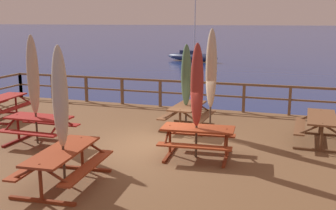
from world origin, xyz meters
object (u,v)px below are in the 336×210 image
(picnic_table_front_left, at_px, (39,124))
(patio_umbrella_tall_mid_left, at_px, (186,76))
(picnic_table_mid_right, at_px, (198,135))
(picnic_table_back_left, at_px, (3,103))
(patio_umbrella_tall_back_left, at_px, (60,98))
(picnic_table_mid_centre, at_px, (321,123))
(picnic_table_back_right, at_px, (63,159))
(patio_umbrella_short_front, at_px, (33,75))
(sailboat_distant, at_px, (192,56))
(patio_umbrella_tall_mid_right, at_px, (211,69))
(picnic_table_front_right, at_px, (187,112))
(patio_umbrella_short_back, at_px, (197,86))

(picnic_table_front_left, relative_size, patio_umbrella_tall_mid_left, 0.67)
(picnic_table_mid_right, xyz_separation_m, patio_umbrella_tall_mid_left, (-1.00, 2.51, 1.15))
(picnic_table_back_left, relative_size, patio_umbrella_tall_back_left, 0.69)
(picnic_table_front_left, height_order, picnic_table_mid_centre, same)
(picnic_table_front_left, xyz_separation_m, patio_umbrella_tall_mid_left, (3.49, 2.75, 1.15))
(picnic_table_back_right, height_order, patio_umbrella_short_front, patio_umbrella_short_front)
(picnic_table_mid_centre, xyz_separation_m, sailboat_distant, (-11.13, 28.59, -0.87))
(picnic_table_front_left, relative_size, patio_umbrella_tall_mid_right, 0.57)
(patio_umbrella_tall_mid_left, xyz_separation_m, sailboat_distant, (-7.12, 28.28, -2.01))
(picnic_table_back_left, distance_m, patio_umbrella_tall_mid_left, 6.59)
(picnic_table_front_left, bearing_deg, picnic_table_front_right, 37.97)
(picnic_table_back_left, height_order, patio_umbrella_short_back, patio_umbrella_short_back)
(picnic_table_front_left, relative_size, sailboat_distant, 0.23)
(picnic_table_mid_centre, relative_size, patio_umbrella_tall_mid_right, 0.65)
(sailboat_distant, bearing_deg, picnic_table_back_left, -88.69)
(patio_umbrella_short_back, bearing_deg, picnic_table_back_right, -131.25)
(patio_umbrella_tall_back_left, bearing_deg, picnic_table_mid_right, 48.70)
(picnic_table_front_right, height_order, patio_umbrella_tall_back_left, patio_umbrella_tall_back_left)
(picnic_table_back_left, xyz_separation_m, patio_umbrella_tall_mid_left, (6.46, 0.67, 1.14))
(picnic_table_mid_right, distance_m, patio_umbrella_short_back, 1.27)
(picnic_table_back_right, distance_m, patio_umbrella_tall_back_left, 1.30)
(picnic_table_mid_centre, relative_size, picnic_table_mid_right, 1.08)
(picnic_table_back_right, height_order, patio_umbrella_tall_mid_left, patio_umbrella_tall_mid_left)
(picnic_table_front_left, height_order, picnic_table_back_left, same)
(patio_umbrella_tall_back_left, bearing_deg, picnic_table_mid_centre, 42.19)
(picnic_table_front_right, distance_m, patio_umbrella_short_back, 3.01)
(picnic_table_front_right, xyz_separation_m, patio_umbrella_short_back, (0.92, -2.57, 1.27))
(picnic_table_front_right, bearing_deg, sailboat_distant, 104.22)
(picnic_table_back_left, bearing_deg, patio_umbrella_tall_back_left, -40.30)
(picnic_table_front_right, distance_m, patio_umbrella_tall_mid_right, 1.83)
(patio_umbrella_short_front, bearing_deg, patio_umbrella_tall_back_left, -44.82)
(picnic_table_back_left, xyz_separation_m, picnic_table_mid_centre, (10.47, 0.37, 0.00))
(picnic_table_back_right, xyz_separation_m, patio_umbrella_short_front, (-2.30, 2.31, 1.36))
(picnic_table_back_right, bearing_deg, patio_umbrella_short_front, 134.87)
(sailboat_distant, bearing_deg, patio_umbrella_tall_mid_left, -75.87)
(picnic_table_back_left, relative_size, patio_umbrella_short_front, 0.67)
(patio_umbrella_tall_back_left, xyz_separation_m, patio_umbrella_short_back, (2.23, 2.52, -0.04))
(patio_umbrella_short_back, height_order, sailboat_distant, sailboat_distant)
(picnic_table_back_left, height_order, patio_umbrella_tall_mid_right, patio_umbrella_tall_mid_right)
(patio_umbrella_tall_mid_left, bearing_deg, picnic_table_mid_right, -68.28)
(picnic_table_mid_centre, bearing_deg, patio_umbrella_short_front, -161.85)
(patio_umbrella_tall_back_left, relative_size, sailboat_distant, 0.38)
(picnic_table_mid_centre, xyz_separation_m, patio_umbrella_tall_mid_left, (-4.01, 0.30, 1.14))
(patio_umbrella_tall_mid_left, bearing_deg, picnic_table_mid_centre, -4.30)
(picnic_table_mid_right, distance_m, patio_umbrella_tall_mid_left, 2.94)
(patio_umbrella_short_back, bearing_deg, picnic_table_mid_centre, 36.55)
(picnic_table_back_right, height_order, picnic_table_mid_centre, same)
(picnic_table_back_right, distance_m, patio_umbrella_short_front, 3.54)
(picnic_table_mid_right, distance_m, patio_umbrella_tall_mid_right, 2.36)
(picnic_table_back_right, bearing_deg, picnic_table_front_right, 75.67)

